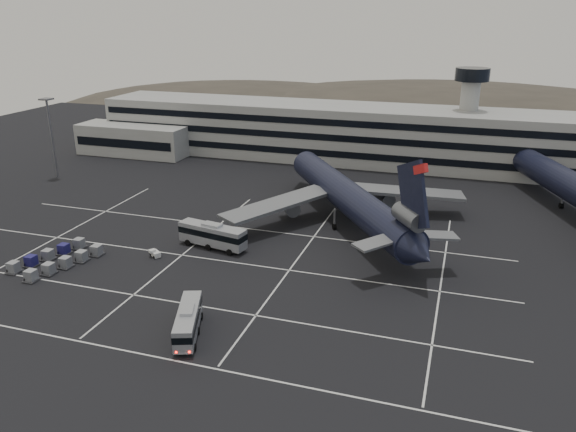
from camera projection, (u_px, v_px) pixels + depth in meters
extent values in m
plane|color=black|center=(205.00, 271.00, 84.18)|extent=(260.00, 260.00, 0.00)
cube|color=silver|center=(121.00, 350.00, 64.53)|extent=(90.00, 0.25, 0.01)
cube|color=silver|center=(172.00, 301.00, 75.24)|extent=(90.00, 0.25, 0.01)
cube|color=silver|center=(216.00, 260.00, 87.75)|extent=(90.00, 0.25, 0.01)
cube|color=silver|center=(249.00, 229.00, 100.25)|extent=(90.00, 0.25, 0.01)
cube|color=silver|center=(65.00, 233.00, 98.20)|extent=(0.25, 55.00, 0.01)
cube|color=silver|center=(188.00, 250.00, 91.27)|extent=(0.25, 55.00, 0.01)
cube|color=silver|center=(293.00, 265.00, 86.07)|extent=(0.25, 55.00, 0.01)
cube|color=silver|center=(441.00, 285.00, 79.72)|extent=(0.25, 55.00, 0.01)
cube|color=gray|center=(325.00, 132.00, 146.07)|extent=(120.00, 18.00, 14.00)
cube|color=black|center=(316.00, 153.00, 139.19)|extent=(118.00, 0.20, 1.60)
cube|color=black|center=(316.00, 137.00, 137.81)|extent=(118.00, 0.20, 1.60)
cube|color=black|center=(316.00, 122.00, 136.54)|extent=(118.00, 0.20, 1.60)
cube|color=gray|center=(134.00, 140.00, 150.82)|extent=(30.00, 10.00, 8.00)
cylinder|color=gray|center=(467.00, 123.00, 136.37)|extent=(4.40, 4.40, 22.00)
cylinder|color=black|center=(472.00, 74.00, 132.40)|extent=(8.00, 8.00, 3.00)
ellipsoid|color=#38332B|center=(250.00, 120.00, 256.95)|extent=(196.00, 140.00, 32.00)
ellipsoid|color=#38332B|center=(453.00, 139.00, 232.00)|extent=(252.00, 180.00, 44.00)
cylinder|color=slate|center=(52.00, 139.00, 128.21)|extent=(0.50, 0.50, 18.00)
cube|color=slate|center=(46.00, 99.00, 125.07)|extent=(2.40, 2.40, 0.35)
cylinder|color=black|center=(348.00, 197.00, 100.89)|extent=(31.78, 42.75, 5.60)
cone|color=black|center=(303.00, 161.00, 124.47)|extent=(7.16, 6.88, 5.60)
cone|color=black|center=(421.00, 254.00, 77.05)|extent=(6.98, 6.97, 5.04)
cube|color=black|center=(413.00, 196.00, 77.64)|extent=(5.77, 8.09, 10.97)
cube|color=red|center=(421.00, 169.00, 74.85)|extent=(2.28, 2.98, 2.24)
cylinder|color=#595B60|center=(409.00, 217.00, 79.23)|extent=(5.62, 6.47, 2.70)
cube|color=slate|center=(379.00, 242.00, 79.77)|extent=(7.49, 7.65, 0.87)
cube|color=slate|center=(432.00, 235.00, 82.01)|extent=(8.16, 5.82, 0.87)
cube|color=slate|center=(278.00, 204.00, 99.63)|extent=(16.74, 21.38, 1.75)
cylinder|color=#595B60|center=(289.00, 206.00, 103.71)|extent=(5.34, 6.06, 2.70)
cube|color=slate|center=(405.00, 192.00, 106.31)|extent=(22.67, 10.12, 1.75)
cylinder|color=#595B60|center=(383.00, 197.00, 108.79)|extent=(5.34, 6.06, 2.70)
cylinder|color=slate|center=(319.00, 188.00, 115.75)|extent=(0.44, 0.44, 3.00)
cylinder|color=black|center=(319.00, 196.00, 116.32)|extent=(1.03, 1.19, 1.10)
cylinder|color=slate|center=(335.00, 218.00, 99.27)|extent=(0.44, 0.44, 3.00)
cylinder|color=black|center=(334.00, 226.00, 99.84)|extent=(1.03, 1.19, 1.10)
cylinder|color=slate|center=(368.00, 214.00, 100.98)|extent=(0.44, 0.44, 3.00)
cylinder|color=black|center=(367.00, 223.00, 101.55)|extent=(1.03, 1.19, 1.10)
cylinder|color=black|center=(565.00, 183.00, 108.81)|extent=(21.80, 46.99, 5.60)
cone|color=black|center=(510.00, 151.00, 133.39)|extent=(6.81, 6.15, 5.60)
cylinder|color=slate|center=(563.00, 198.00, 109.85)|extent=(0.44, 0.44, 3.00)
cylinder|color=black|center=(561.00, 206.00, 110.42)|extent=(0.85, 1.20, 1.10)
cube|color=#9EA2A7|center=(188.00, 321.00, 67.02)|extent=(5.57, 10.21, 2.74)
cube|color=black|center=(188.00, 318.00, 66.91)|extent=(5.65, 10.29, 0.87)
cube|color=#9EA2A7|center=(187.00, 309.00, 66.49)|extent=(2.31, 3.07, 0.32)
cylinder|color=black|center=(175.00, 348.00, 64.18)|extent=(0.57, 0.92, 0.88)
cylinder|color=black|center=(195.00, 347.00, 64.26)|extent=(0.57, 0.92, 0.88)
cylinder|color=black|center=(179.00, 331.00, 67.48)|extent=(0.57, 0.92, 0.88)
cylinder|color=black|center=(198.00, 331.00, 67.55)|extent=(0.57, 0.92, 0.88)
cylinder|color=black|center=(183.00, 316.00, 70.77)|extent=(0.57, 0.92, 0.88)
cylinder|color=black|center=(201.00, 316.00, 70.85)|extent=(0.57, 0.92, 0.88)
cube|color=#FF0C05|center=(176.00, 352.00, 62.63)|extent=(0.24, 0.15, 0.20)
cube|color=#FF0C05|center=(189.00, 352.00, 62.68)|extent=(0.24, 0.15, 0.20)
cube|color=#9EA2A7|center=(213.00, 235.00, 91.65)|extent=(12.14, 4.82, 3.23)
cube|color=black|center=(212.00, 233.00, 91.52)|extent=(12.21, 4.89, 1.02)
cube|color=#9EA2A7|center=(212.00, 225.00, 91.03)|extent=(3.49, 2.29, 0.38)
cylinder|color=black|center=(229.00, 252.00, 89.27)|extent=(1.08, 0.53, 1.03)
cylinder|color=black|center=(239.00, 246.00, 91.49)|extent=(1.08, 0.53, 1.03)
cylinder|color=black|center=(208.00, 247.00, 91.12)|extent=(1.08, 0.53, 1.03)
cylinder|color=black|center=(218.00, 242.00, 93.35)|extent=(1.08, 0.53, 1.03)
cylinder|color=black|center=(188.00, 243.00, 92.98)|extent=(1.08, 0.53, 1.03)
cylinder|color=black|center=(198.00, 237.00, 95.20)|extent=(1.08, 0.53, 1.03)
cube|color=silver|center=(155.00, 254.00, 88.80)|extent=(2.22, 2.03, 0.81)
cube|color=silver|center=(156.00, 252.00, 88.28)|extent=(1.23, 1.27, 0.45)
cylinder|color=black|center=(154.00, 257.00, 88.07)|extent=(0.52, 0.46, 0.50)
cylinder|color=black|center=(160.00, 256.00, 88.61)|extent=(0.52, 0.46, 0.50)
cylinder|color=black|center=(151.00, 254.00, 89.16)|extent=(0.52, 0.46, 0.50)
cylinder|color=black|center=(157.00, 253.00, 89.70)|extent=(0.52, 0.46, 0.50)
cube|color=#2D2D30|center=(14.00, 272.00, 83.44)|extent=(2.32, 2.50, 0.17)
cylinder|color=black|center=(14.00, 272.00, 83.46)|extent=(0.09, 0.19, 0.19)
cube|color=gray|center=(13.00, 267.00, 83.15)|extent=(1.82, 1.82, 1.49)
cube|color=#2D2D30|center=(32.00, 280.00, 80.87)|extent=(2.32, 2.50, 0.17)
cylinder|color=black|center=(32.00, 280.00, 80.89)|extent=(0.09, 0.19, 0.19)
cube|color=gray|center=(31.00, 275.00, 80.58)|extent=(1.82, 1.82, 1.49)
cube|color=#2D2D30|center=(32.00, 265.00, 85.56)|extent=(2.32, 2.50, 0.17)
cylinder|color=black|center=(32.00, 266.00, 85.58)|extent=(0.09, 0.19, 0.19)
cube|color=navy|center=(31.00, 260.00, 85.28)|extent=(1.82, 1.82, 1.49)
cube|color=#2D2D30|center=(49.00, 273.00, 82.99)|extent=(2.32, 2.50, 0.17)
cylinder|color=black|center=(49.00, 274.00, 83.01)|extent=(0.09, 0.19, 0.19)
cube|color=gray|center=(49.00, 268.00, 82.71)|extent=(1.82, 1.82, 1.49)
cube|color=#2D2D30|center=(49.00, 259.00, 87.69)|extent=(2.32, 2.50, 0.17)
cylinder|color=black|center=(49.00, 259.00, 87.71)|extent=(0.09, 0.19, 0.19)
cube|color=gray|center=(48.00, 254.00, 87.40)|extent=(1.82, 1.82, 1.49)
cube|color=#2D2D30|center=(66.00, 267.00, 85.12)|extent=(2.32, 2.50, 0.17)
cylinder|color=black|center=(66.00, 267.00, 85.13)|extent=(0.09, 0.19, 0.19)
cube|color=gray|center=(65.00, 262.00, 84.83)|extent=(1.82, 1.82, 1.49)
cube|color=#2D2D30|center=(65.00, 253.00, 89.81)|extent=(2.32, 2.50, 0.17)
cylinder|color=black|center=(65.00, 254.00, 89.83)|extent=(0.09, 0.19, 0.19)
cube|color=navy|center=(64.00, 248.00, 89.53)|extent=(1.82, 1.82, 1.49)
cube|color=#2D2D30|center=(82.00, 260.00, 87.24)|extent=(2.32, 2.50, 0.17)
cylinder|color=black|center=(82.00, 261.00, 87.26)|extent=(0.09, 0.19, 0.19)
cube|color=gray|center=(81.00, 256.00, 86.95)|extent=(1.82, 1.82, 1.49)
cube|color=#2D2D30|center=(80.00, 248.00, 91.94)|extent=(2.32, 2.50, 0.17)
cylinder|color=black|center=(80.00, 248.00, 91.96)|extent=(0.09, 0.19, 0.19)
cube|color=gray|center=(79.00, 243.00, 91.65)|extent=(1.82, 1.82, 1.49)
cube|color=#2D2D30|center=(97.00, 254.00, 89.36)|extent=(2.32, 2.50, 0.17)
cylinder|color=black|center=(97.00, 255.00, 89.38)|extent=(0.09, 0.19, 0.19)
cube|color=gray|center=(97.00, 250.00, 89.08)|extent=(1.82, 1.82, 1.49)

